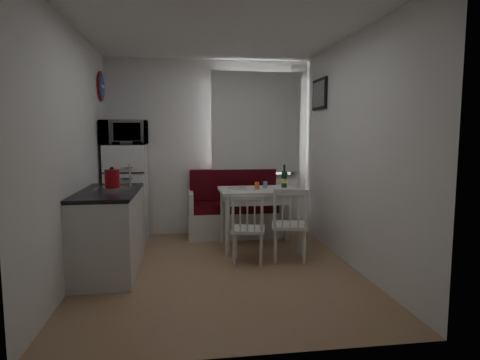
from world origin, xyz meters
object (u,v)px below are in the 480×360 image
object	(u,v)px
bench	(235,214)
microwave	(124,133)
dining_table	(260,196)
wine_bottle	(284,176)
kitchen_counter	(110,231)
chair_left	(249,222)
kettle	(112,179)
fridge	(127,194)
chair_right	(292,217)

from	to	relation	value
bench	microwave	distance (m)	1.95
dining_table	wine_bottle	xyz separation A→B (m)	(0.35, 0.10, 0.24)
kitchen_counter	chair_left	bearing A→B (deg)	0.67
kettle	wine_bottle	world-z (taller)	kettle
kitchen_counter	bench	xyz separation A→B (m)	(1.55, 1.36, -0.13)
chair_left	fridge	distance (m)	1.97
wine_bottle	bench	bearing A→B (deg)	135.74
dining_table	microwave	xyz separation A→B (m)	(-1.78, 0.52, 0.83)
fridge	kitchen_counter	bearing A→B (deg)	-90.90
kitchen_counter	fridge	bearing A→B (deg)	89.10
bench	kettle	bearing A→B (deg)	-137.50
microwave	kettle	xyz separation A→B (m)	(0.03, -1.21, -0.50)
bench	wine_bottle	xyz separation A→B (m)	(0.60, -0.58, 0.62)
bench	chair_left	bearing A→B (deg)	-90.03
bench	wine_bottle	world-z (taller)	wine_bottle
chair_left	fridge	bearing A→B (deg)	153.51
bench	kettle	size ratio (longest dim) A/B	5.52
kitchen_counter	dining_table	bearing A→B (deg)	20.46
microwave	kettle	size ratio (longest dim) A/B	2.44
microwave	kitchen_counter	bearing A→B (deg)	-90.94
chair_right	fridge	distance (m)	2.38
dining_table	chair_right	xyz separation A→B (m)	(0.25, -0.66, -0.16)
bench	wine_bottle	distance (m)	1.04
kitchen_counter	bench	bearing A→B (deg)	41.15
kitchen_counter	chair_right	bearing A→B (deg)	0.31
bench	chair_left	distance (m)	1.35
wine_bottle	chair_right	bearing A→B (deg)	-97.49
kitchen_counter	chair_right	distance (m)	2.05
kettle	fridge	bearing A→B (deg)	91.36
dining_table	chair_right	world-z (taller)	chair_right
chair_left	kettle	xyz separation A→B (m)	(-1.50, -0.04, 0.52)
bench	fridge	bearing A→B (deg)	-175.83
kettle	chair_right	bearing A→B (deg)	0.91
dining_table	fridge	bearing A→B (deg)	162.07
fridge	bench	bearing A→B (deg)	4.17
dining_table	wine_bottle	bearing A→B (deg)	15.83
chair_right	fridge	bearing A→B (deg)	161.47
kettle	dining_table	bearing A→B (deg)	21.57
bench	microwave	bearing A→B (deg)	-173.97
kitchen_counter	wine_bottle	world-z (taller)	kitchen_counter
kitchen_counter	fridge	xyz separation A→B (m)	(0.02, 1.24, 0.22)
bench	chair_left	xyz separation A→B (m)	(-0.00, -1.34, 0.18)
kettle	wine_bottle	xyz separation A→B (m)	(2.10, 0.79, -0.08)
kitchen_counter	bench	world-z (taller)	kitchen_counter
bench	dining_table	xyz separation A→B (m)	(0.25, -0.68, 0.38)
microwave	wine_bottle	xyz separation A→B (m)	(2.13, -0.42, -0.58)
kitchen_counter	dining_table	size ratio (longest dim) A/B	1.25
bench	kettle	world-z (taller)	kettle
dining_table	wine_bottle	world-z (taller)	wine_bottle
kettle	microwave	bearing A→B (deg)	91.41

